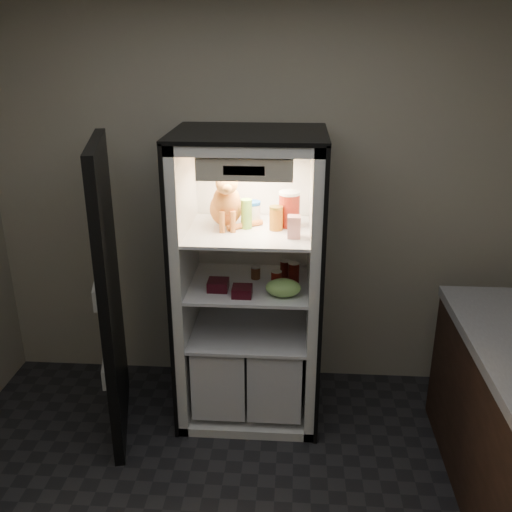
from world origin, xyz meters
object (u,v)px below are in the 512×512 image
(soda_can_c, at_px, (276,280))
(berry_box_left, at_px, (218,285))
(cream_carton, at_px, (294,227))
(soda_can_a, at_px, (285,269))
(tabby_cat, at_px, (226,203))
(parmesan_shaker, at_px, (246,214))
(berry_box_right, at_px, (242,291))
(salsa_jar, at_px, (276,218))
(condiment_jar, at_px, (256,272))
(soda_can_b, at_px, (294,273))
(mayo_tub, at_px, (253,212))
(pepper_jar, at_px, (289,209))
(refrigerator, at_px, (250,300))
(grape_bag, at_px, (283,288))

(soda_can_c, height_order, berry_box_left, soda_can_c)
(cream_carton, relative_size, soda_can_a, 1.10)
(soda_can_c, bearing_deg, tabby_cat, 156.18)
(parmesan_shaker, relative_size, berry_box_right, 1.54)
(salsa_jar, bearing_deg, condiment_jar, 154.19)
(soda_can_b, xyz_separation_m, berry_box_left, (-0.46, -0.14, -0.04))
(mayo_tub, xyz_separation_m, pepper_jar, (0.23, -0.05, 0.04))
(soda_can_c, bearing_deg, berry_box_right, -151.73)
(refrigerator, bearing_deg, tabby_cat, -177.54)
(salsa_jar, relative_size, soda_can_c, 1.22)
(condiment_jar, bearing_deg, tabby_cat, -173.29)
(grape_bag, height_order, berry_box_left, grape_bag)
(parmesan_shaker, bearing_deg, soda_can_c, -31.65)
(parmesan_shaker, relative_size, grape_bag, 0.86)
(mayo_tub, bearing_deg, soda_can_a, -9.89)
(salsa_jar, height_order, berry_box_left, salsa_jar)
(tabby_cat, bearing_deg, condiment_jar, -3.06)
(tabby_cat, relative_size, berry_box_right, 3.41)
(berry_box_left, bearing_deg, mayo_tub, 52.36)
(condiment_jar, bearing_deg, soda_can_a, 7.26)
(refrigerator, relative_size, soda_can_c, 15.71)
(refrigerator, distance_m, soda_can_b, 0.35)
(salsa_jar, distance_m, soda_can_c, 0.38)
(soda_can_a, distance_m, condiment_jar, 0.19)
(condiment_jar, height_order, berry_box_right, condiment_jar)
(cream_carton, distance_m, berry_box_left, 0.59)
(refrigerator, bearing_deg, berry_box_left, -135.91)
(pepper_jar, relative_size, berry_box_right, 1.87)
(tabby_cat, xyz_separation_m, pepper_jar, (0.38, 0.03, -0.04))
(mayo_tub, distance_m, salsa_jar, 0.19)
(tabby_cat, distance_m, berry_box_right, 0.54)
(grape_bag, xyz_separation_m, berry_box_left, (-0.40, 0.06, -0.02))
(tabby_cat, height_order, cream_carton, tabby_cat)
(mayo_tub, relative_size, cream_carton, 1.09)
(tabby_cat, bearing_deg, soda_can_a, -2.77)
(parmesan_shaker, bearing_deg, cream_carton, -27.68)
(parmesan_shaker, xyz_separation_m, salsa_jar, (0.18, -0.02, -0.02))
(soda_can_c, xyz_separation_m, condiment_jar, (-0.14, 0.16, -0.02))
(pepper_jar, height_order, cream_carton, pepper_jar)
(soda_can_a, bearing_deg, refrigerator, -170.18)
(cream_carton, height_order, grape_bag, cream_carton)
(tabby_cat, height_order, salsa_jar, tabby_cat)
(soda_can_b, relative_size, condiment_jar, 1.59)
(refrigerator, height_order, berry_box_right, refrigerator)
(grape_bag, bearing_deg, condiment_jar, 126.06)
(condiment_jar, distance_m, grape_bag, 0.31)
(tabby_cat, height_order, condiment_jar, tabby_cat)
(cream_carton, bearing_deg, refrigerator, 146.69)
(soda_can_c, bearing_deg, soda_can_b, 47.39)
(parmesan_shaker, xyz_separation_m, berry_box_left, (-0.16, -0.15, -0.41))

